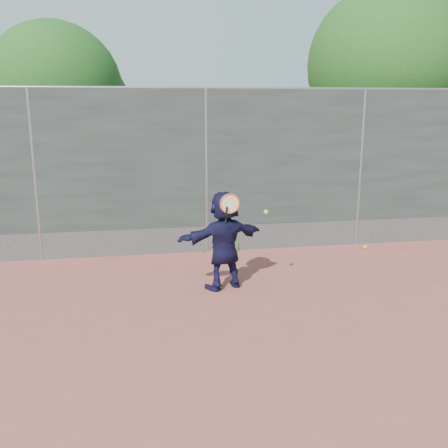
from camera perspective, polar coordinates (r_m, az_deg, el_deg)
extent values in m
plane|color=#9E4C42|center=(6.27, 2.57, -12.22)|extent=(80.00, 80.00, 0.00)
imported|color=#141335|center=(7.44, 0.00, -1.86)|extent=(1.45, 0.87, 1.49)
sphere|color=#CED52F|center=(10.03, 15.84, -2.54)|extent=(0.07, 0.07, 0.07)
cube|color=#38423D|center=(9.15, -2.03, 7.42)|extent=(20.00, 0.04, 2.50)
cube|color=slate|center=(9.43, -1.95, -1.68)|extent=(20.00, 0.03, 0.50)
cylinder|color=gray|center=(9.10, -2.09, 15.27)|extent=(20.00, 0.05, 0.05)
cylinder|color=gray|center=(9.26, -20.80, 5.07)|extent=(0.06, 0.06, 3.00)
cylinder|color=gray|center=(9.18, -2.01, 5.87)|extent=(0.06, 0.06, 3.00)
cylinder|color=gray|center=(10.03, 15.32, 6.06)|extent=(0.06, 0.06, 3.00)
torus|color=#E24F15|center=(7.12, 0.67, 2.33)|extent=(0.29, 0.03, 0.29)
cylinder|color=beige|center=(7.12, 0.67, 2.33)|extent=(0.25, 0.01, 0.25)
cylinder|color=black|center=(7.18, 0.24, 0.79)|extent=(0.03, 0.13, 0.33)
sphere|color=#CED52F|center=(7.33, 4.83, 1.38)|extent=(0.07, 0.07, 0.07)
cylinder|color=#382314|center=(12.67, 17.28, 6.49)|extent=(0.28, 0.28, 2.60)
sphere|color=#23561C|center=(12.62, 18.03, 16.85)|extent=(3.60, 3.60, 3.60)
sphere|color=#23561C|center=(13.12, 20.38, 14.94)|extent=(2.52, 2.52, 2.52)
cylinder|color=#382314|center=(12.25, -18.09, 5.26)|extent=(0.28, 0.28, 2.20)
sphere|color=#23561C|center=(12.14, -18.77, 14.27)|extent=(3.00, 3.00, 3.00)
sphere|color=#23561C|center=(12.27, -15.68, 13.06)|extent=(2.10, 2.10, 2.10)
cone|color=#387226|center=(9.38, -0.33, -2.51)|extent=(0.03, 0.03, 0.26)
cone|color=#387226|center=(9.45, 1.45, -2.27)|extent=(0.03, 0.03, 0.30)
cone|color=#387226|center=(9.32, -2.44, -2.76)|extent=(0.03, 0.03, 0.22)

